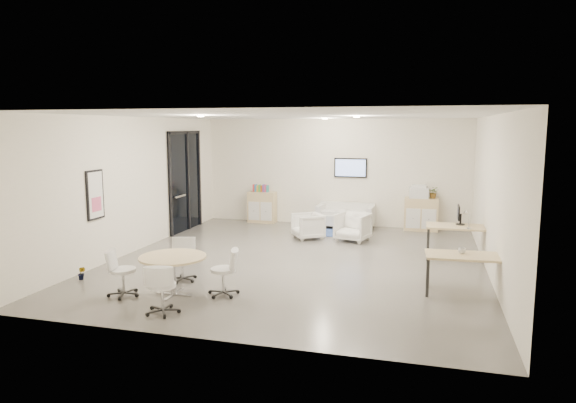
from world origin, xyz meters
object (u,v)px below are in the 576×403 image
(sideboard_left, at_px, (262,207))
(desk_rear, at_px, (460,229))
(sideboard_right, at_px, (421,214))
(loveseat, at_px, (346,216))
(armchair_left, at_px, (308,225))
(round_table, at_px, (173,261))
(desk_front, at_px, (466,259))
(armchair_right, at_px, (353,226))

(sideboard_left, bearing_deg, desk_rear, -29.18)
(sideboard_right, relative_size, loveseat, 0.56)
(sideboard_right, distance_m, armchair_left, 3.49)
(loveseat, height_order, armchair_left, armchair_left)
(loveseat, height_order, round_table, loveseat)
(sideboard_right, bearing_deg, desk_front, -81.49)
(sideboard_right, relative_size, armchair_left, 1.27)
(armchair_left, relative_size, round_table, 0.64)
(sideboard_left, bearing_deg, armchair_left, -45.39)
(armchair_right, xyz_separation_m, round_table, (-2.42, -5.24, 0.22))
(desk_rear, bearing_deg, armchair_right, 153.02)
(sideboard_right, xyz_separation_m, desk_front, (0.86, -5.73, 0.18))
(loveseat, bearing_deg, desk_front, -58.55)
(armchair_left, distance_m, desk_front, 5.34)
(desk_front, bearing_deg, sideboard_right, 94.90)
(loveseat, height_order, armchair_right, armchair_right)
(desk_rear, distance_m, desk_front, 2.55)
(loveseat, bearing_deg, sideboard_right, 7.28)
(desk_rear, xyz_separation_m, desk_front, (-0.04, -2.55, -0.04))
(desk_rear, bearing_deg, sideboard_right, 105.14)
(sideboard_left, xyz_separation_m, round_table, (0.70, -7.14, 0.15))
(sideboard_left, distance_m, armchair_left, 2.74)
(sideboard_left, relative_size, desk_front, 0.67)
(armchair_left, bearing_deg, loveseat, 123.33)
(loveseat, xyz_separation_m, desk_front, (3.02, -5.57, 0.32))
(sideboard_right, distance_m, armchair_right, 2.54)
(desk_rear, distance_m, round_table, 6.39)
(desk_front, distance_m, round_table, 5.18)
(armchair_left, xyz_separation_m, desk_rear, (3.79, -1.24, 0.32))
(sideboard_right, height_order, round_table, sideboard_right)
(armchair_right, relative_size, round_table, 0.69)
(sideboard_right, distance_m, desk_front, 5.80)
(sideboard_left, height_order, armchair_right, sideboard_left)
(sideboard_left, xyz_separation_m, armchair_right, (3.12, -1.90, -0.07))
(armchair_right, distance_m, desk_front, 4.62)
(sideboard_left, height_order, sideboard_right, sideboard_left)
(sideboard_left, xyz_separation_m, sideboard_right, (4.82, -0.01, -0.01))
(armchair_left, distance_m, desk_rear, 4.00)
(sideboard_left, distance_m, round_table, 7.18)
(sideboard_left, bearing_deg, armchair_right, -31.34)
(sideboard_right, relative_size, desk_rear, 0.64)
(armchair_left, height_order, desk_rear, desk_rear)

